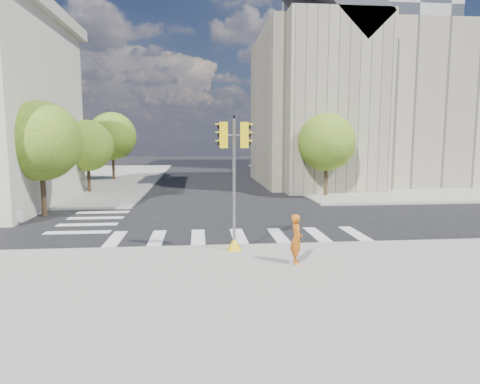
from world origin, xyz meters
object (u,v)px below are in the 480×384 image
(lamp_near, at_px, (318,135))
(traffic_signal, at_px, (234,194))
(lamp_far, at_px, (284,136))
(photographer, at_px, (296,239))

(lamp_near, bearing_deg, traffic_signal, -114.31)
(lamp_far, distance_m, photographer, 35.58)
(lamp_near, height_order, traffic_signal, lamp_near)
(lamp_near, height_order, photographer, lamp_near)
(lamp_near, distance_m, traffic_signal, 20.84)
(traffic_signal, xyz_separation_m, photographer, (1.95, -1.90, -1.32))
(lamp_near, relative_size, photographer, 4.80)
(lamp_far, bearing_deg, lamp_near, -90.00)
(lamp_far, bearing_deg, traffic_signal, -104.54)
(traffic_signal, relative_size, photographer, 2.98)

